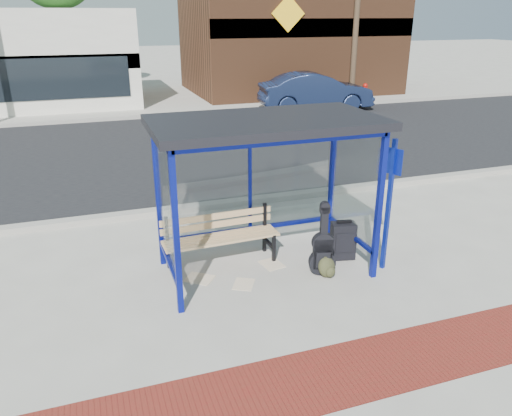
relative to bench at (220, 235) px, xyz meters
name	(u,v)px	position (x,y,z in m)	size (l,w,h in m)	color
ground	(265,269)	(0.60, -0.46, -0.50)	(120.00, 120.00, 0.00)	#B2ADA0
brick_paver_strip	(344,373)	(0.60, -3.06, -0.49)	(60.00, 1.00, 0.01)	maroon
curb_near	(218,205)	(0.60, 2.44, -0.44)	(60.00, 0.25, 0.12)	gray
street_asphalt	(174,149)	(0.60, 7.54, -0.49)	(60.00, 10.00, 0.00)	black
curb_far	(150,116)	(0.60, 12.64, -0.44)	(60.00, 0.25, 0.12)	gray
far_sidewalk	(144,110)	(0.60, 14.54, -0.49)	(60.00, 4.00, 0.01)	#B2ADA0
bus_shelter	(264,141)	(0.60, -0.39, 1.57)	(3.30, 1.80, 2.42)	navy
storefront_brown	(288,26)	(8.60, 18.03, 2.70)	(10.00, 7.08, 6.40)	#59331E
utility_pole_east	(357,6)	(9.60, 12.94, 3.61)	(1.60, 0.24, 8.00)	#4C3826
bench	(220,235)	(0.00, 0.00, 0.00)	(1.88, 0.53, 0.88)	black
guitar_bag	(323,250)	(1.39, -0.89, -0.08)	(0.43, 0.22, 1.13)	black
suitcase	(343,241)	(1.95, -0.50, -0.18)	(0.44, 0.33, 0.68)	black
backpack	(327,267)	(1.43, -0.99, -0.34)	(0.32, 0.30, 0.34)	#2E301A
sign_post	(389,198)	(2.41, -1.01, 0.69)	(0.14, 0.25, 2.11)	navy
newspaper_a	(199,279)	(-0.45, -0.41, -0.49)	(0.42, 0.33, 0.01)	white
newspaper_b	(244,284)	(0.14, -0.80, -0.49)	(0.37, 0.29, 0.01)	white
newspaper_c	(272,264)	(0.77, -0.33, -0.49)	(0.40, 0.31, 0.01)	white
parked_car	(316,91)	(7.43, 12.10, 0.27)	(1.63, 4.66, 1.54)	#172241
fire_hydrant	(365,91)	(10.72, 13.66, -0.07)	(0.35, 0.23, 0.78)	#A0120B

